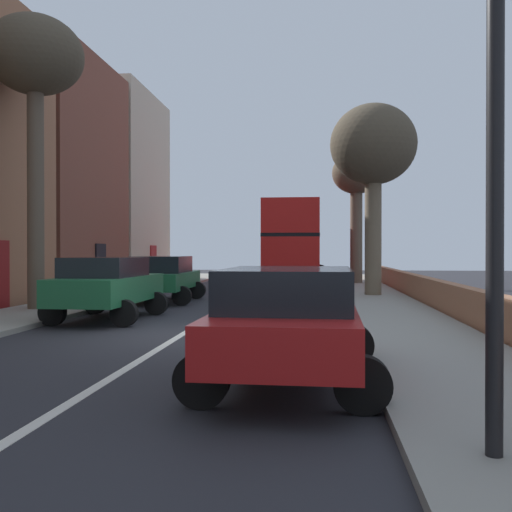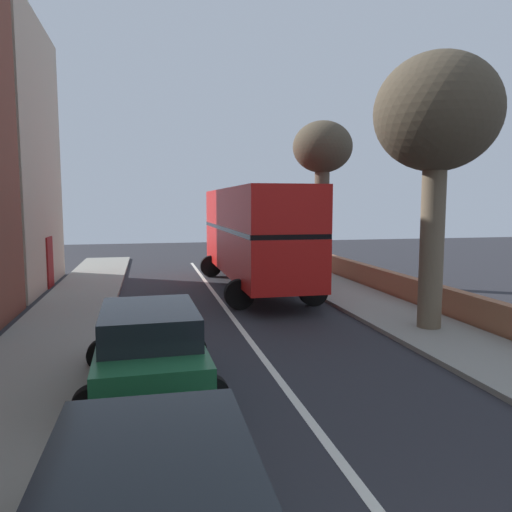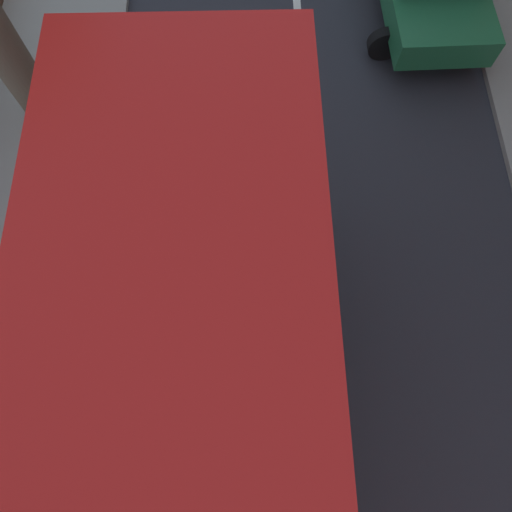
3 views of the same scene
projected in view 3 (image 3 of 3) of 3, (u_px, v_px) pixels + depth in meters
The scene contains 0 objects.
Camera 3 is at (1.06, 15.99, 7.22)m, focal length 32.05 mm.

